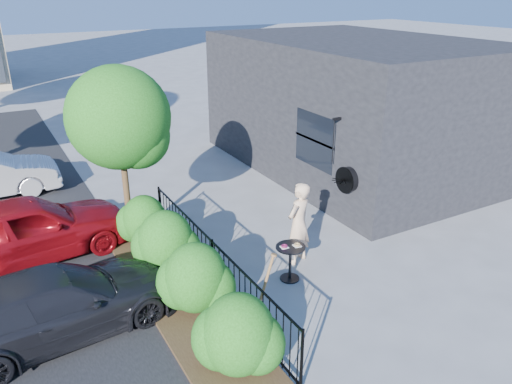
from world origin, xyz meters
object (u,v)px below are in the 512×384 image
woman (299,223)px  shovel (262,296)px  patio_tree (123,124)px  car_darkgrey (57,304)px  cafe_table (290,257)px  car_red (25,229)px

woman → shovel: woman is taller
patio_tree → shovel: 4.81m
patio_tree → car_darkgrey: (-2.07, -2.68, -2.17)m
patio_tree → car_darkgrey: 4.02m
cafe_table → car_red: (-4.44, 3.41, 0.20)m
shovel → car_darkgrey: bearing=153.5°
woman → car_red: woman is taller
cafe_table → car_red: bearing=142.5°
shovel → car_darkgrey: size_ratio=0.35×
car_red → car_darkgrey: bearing=176.4°
patio_tree → car_red: bearing=173.4°
shovel → woman: bearing=41.2°
car_red → car_darkgrey: car_red is taller
shovel → car_red: 5.48m
car_red → car_darkgrey: (0.14, -2.93, -0.13)m
cafe_table → shovel: bearing=-140.3°
patio_tree → cafe_table: bearing=-54.8°
car_red → woman: bearing=-126.5°
cafe_table → woman: size_ratio=0.44×
cafe_table → car_red: car_red is taller
car_red → patio_tree: bearing=-103.0°
shovel → cafe_table: bearing=39.7°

